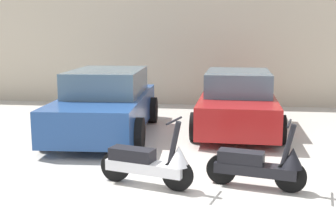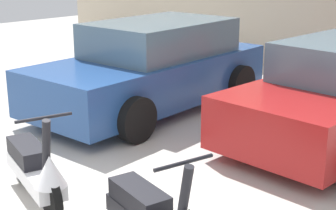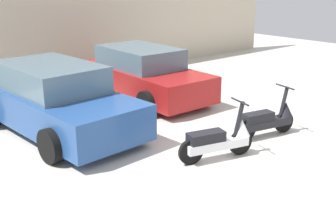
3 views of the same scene
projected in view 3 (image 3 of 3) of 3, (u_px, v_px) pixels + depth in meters
ground_plane at (253, 156)px, 7.84m from camera, size 28.00×28.00×0.00m
wall_back at (54, 18)px, 12.98m from camera, size 19.60×0.12×3.95m
scooter_front_left at (220, 139)px, 7.65m from camera, size 1.48×0.69×1.06m
scooter_front_right at (268, 119)px, 8.76m from camera, size 1.46×0.63×1.03m
car_rear_left at (56, 100)px, 8.95m from camera, size 2.27×4.37×1.45m
car_rear_center at (144, 74)px, 11.43m from camera, size 2.05×4.11×1.38m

